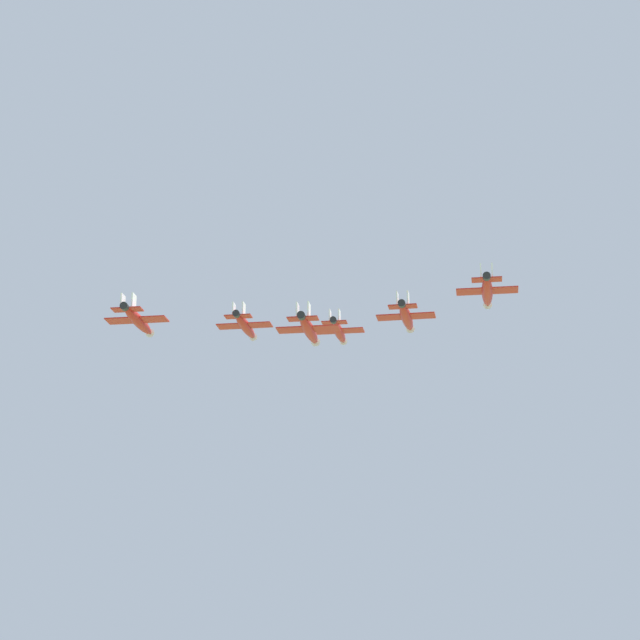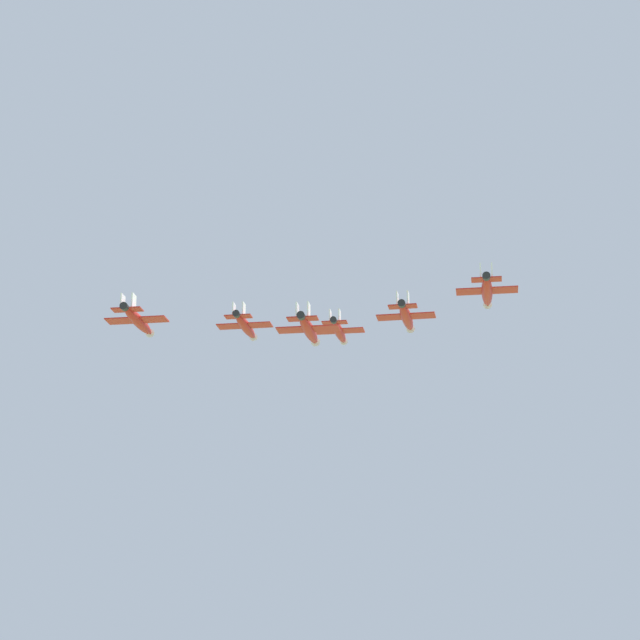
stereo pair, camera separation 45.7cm
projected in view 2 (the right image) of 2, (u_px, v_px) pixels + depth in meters
name	position (u px, v px, depth m)	size (l,w,h in m)	color
jet_lead	(339.00, 331.00, 230.77)	(16.12, 10.38, 3.46)	red
jet_left_wingman	(246.00, 326.00, 215.83)	(16.12, 10.38, 3.46)	red
jet_right_wingman	(406.00, 317.00, 211.44)	(16.88, 10.83, 3.61)	red
jet_left_outer	(138.00, 320.00, 200.86)	(16.84, 10.87, 3.62)	red
jet_right_outer	(487.00, 291.00, 192.53)	(16.04, 10.36, 3.45)	red
jet_slot_rear	(309.00, 329.00, 195.47)	(16.67, 10.74, 3.58)	red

